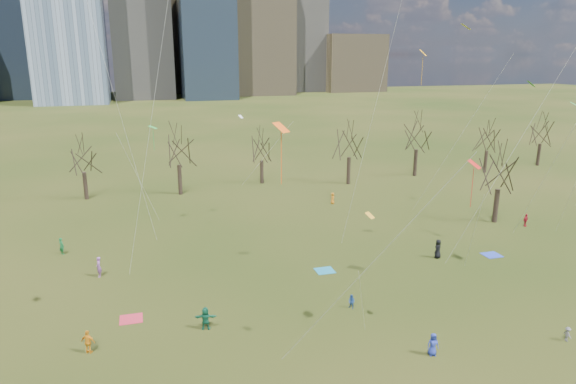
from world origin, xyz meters
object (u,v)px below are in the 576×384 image
object	(u,v)px
blanket_teal	(325,271)
blanket_crimson	(131,319)
person_0	(433,344)
blanket_navy	(492,255)
person_4	(88,342)

from	to	relation	value
blanket_teal	blanket_crimson	distance (m)	16.74
blanket_teal	person_0	size ratio (longest dim) A/B	1.07
blanket_navy	person_4	bearing A→B (deg)	-168.90
blanket_navy	person_4	world-z (taller)	person_4
person_0	person_4	size ratio (longest dim) A/B	0.94
blanket_navy	blanket_crimson	xyz separation A→B (m)	(-32.59, -3.14, 0.00)
person_4	blanket_teal	bearing A→B (deg)	-129.49
blanket_crimson	person_4	size ratio (longest dim) A/B	1.01
blanket_navy	person_4	xyz separation A→B (m)	(-35.10, -6.89, 0.78)
blanket_teal	blanket_navy	distance (m)	16.40
blanket_navy	blanket_crimson	bearing A→B (deg)	-174.50
person_4	blanket_crimson	bearing A→B (deg)	-96.15
blanket_crimson	person_0	world-z (taller)	person_0
blanket_navy	person_0	size ratio (longest dim) A/B	1.07
blanket_crimson	person_0	xyz separation A→B (m)	(18.22, -9.99, 0.73)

